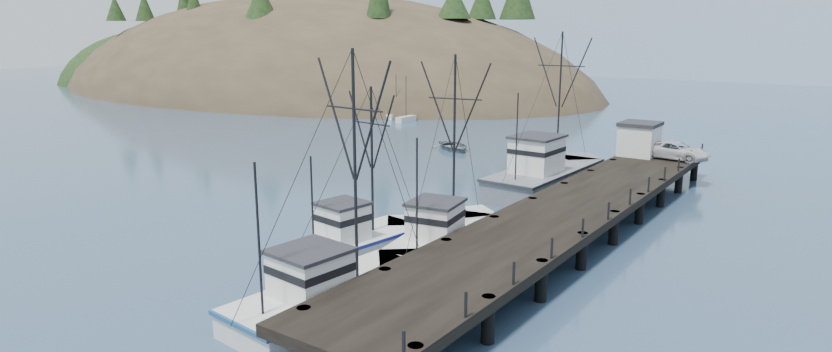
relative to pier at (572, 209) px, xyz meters
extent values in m
plane|color=navy|center=(-14.00, -16.00, -1.69)|extent=(400.00, 400.00, 0.00)
cube|color=black|center=(0.00, 0.00, 0.06)|extent=(6.00, 44.00, 0.50)
cylinder|color=black|center=(-2.60, -20.00, -0.69)|extent=(0.56, 0.56, 2.00)
cylinder|color=black|center=(-2.60, -15.00, -0.69)|extent=(0.56, 0.56, 2.00)
cylinder|color=black|center=(2.60, -15.00, -0.69)|extent=(0.56, 0.56, 2.00)
cylinder|color=black|center=(-2.60, -10.00, -0.69)|extent=(0.56, 0.56, 2.00)
cylinder|color=black|center=(2.60, -10.00, -0.69)|extent=(0.56, 0.56, 2.00)
cylinder|color=black|center=(-2.60, -5.00, -0.69)|extent=(0.56, 0.56, 2.00)
cylinder|color=black|center=(2.60, -5.00, -0.69)|extent=(0.56, 0.56, 2.00)
cylinder|color=black|center=(-2.60, 0.00, -0.69)|extent=(0.56, 0.56, 2.00)
cylinder|color=black|center=(2.60, 0.00, -0.69)|extent=(0.56, 0.56, 2.00)
cylinder|color=black|center=(-2.60, 5.00, -0.69)|extent=(0.56, 0.56, 2.00)
cylinder|color=black|center=(2.60, 5.00, -0.69)|extent=(0.56, 0.56, 2.00)
cylinder|color=black|center=(-2.60, 10.00, -0.69)|extent=(0.56, 0.56, 2.00)
cylinder|color=black|center=(2.60, 10.00, -0.69)|extent=(0.56, 0.56, 2.00)
cylinder|color=black|center=(-2.60, 15.00, -0.69)|extent=(0.56, 0.56, 2.00)
cylinder|color=black|center=(2.60, 15.00, -0.69)|extent=(0.56, 0.56, 2.00)
cylinder|color=black|center=(-2.60, 20.00, -0.69)|extent=(0.56, 0.56, 2.00)
cylinder|color=black|center=(2.60, 20.00, -0.69)|extent=(0.56, 0.56, 2.00)
ellipsoid|color=#382D1E|center=(-84.00, 62.00, -7.69)|extent=(132.00, 78.00, 51.00)
ellipsoid|color=black|center=(-89.00, 66.00, -3.69)|extent=(109.20, 62.40, 41.60)
ellipsoid|color=black|center=(-124.00, 54.00, -5.69)|extent=(57.60, 39.60, 32.40)
cube|color=beige|center=(-52.00, 40.00, -0.29)|extent=(4.00, 5.00, 2.80)
cube|color=beige|center=(-58.00, 44.00, -0.29)|extent=(4.00, 5.00, 2.80)
cube|color=beige|center=(-48.00, 46.00, -0.29)|extent=(4.00, 5.00, 2.80)
cube|color=#9EB2C6|center=(-4.00, 154.00, -1.69)|extent=(360.00, 40.00, 26.00)
cube|color=silver|center=(-54.00, 169.00, -1.69)|extent=(180.00, 25.00, 18.00)
cube|color=silver|center=(-37.65, 34.60, -1.39)|extent=(1.00, 3.50, 0.90)
cylinder|color=black|center=(-37.65, 34.60, 1.51)|extent=(0.08, 0.08, 6.00)
cube|color=silver|center=(-42.91, 42.00, -1.39)|extent=(1.00, 3.50, 0.90)
cylinder|color=black|center=(-42.91, 42.00, 1.51)|extent=(0.08, 0.08, 6.00)
cube|color=silver|center=(-47.30, 39.18, -1.39)|extent=(1.00, 3.50, 0.90)
cylinder|color=black|center=(-47.30, 39.18, 1.51)|extent=(0.08, 0.08, 6.00)
cube|color=silver|center=(-43.62, 41.61, -1.39)|extent=(1.00, 3.50, 0.90)
cylinder|color=black|center=(-43.62, 41.61, 1.51)|extent=(0.08, 0.08, 6.00)
cube|color=silver|center=(-45.35, 43.74, -1.39)|extent=(1.00, 3.50, 0.90)
cylinder|color=black|center=(-45.35, 43.74, 1.51)|extent=(0.08, 0.08, 6.00)
cube|color=silver|center=(-50.45, 43.89, -1.39)|extent=(1.00, 3.50, 0.90)
cylinder|color=black|center=(-50.45, 43.89, 1.51)|extent=(0.08, 0.08, 6.00)
cube|color=silver|center=(-52.27, 43.43, -1.39)|extent=(1.00, 3.50, 0.90)
cylinder|color=black|center=(-52.27, 43.43, 1.51)|extent=(0.08, 0.08, 6.00)
cube|color=silver|center=(-40.57, 36.27, -1.39)|extent=(1.00, 3.50, 0.90)
cylinder|color=black|center=(-40.57, 36.27, 1.51)|extent=(0.08, 0.08, 6.00)
cube|color=silver|center=(-54.33, 34.63, -1.39)|extent=(1.00, 3.50, 0.90)
cylinder|color=black|center=(-54.33, 34.63, 1.51)|extent=(0.08, 0.08, 6.00)
cube|color=silver|center=(-4.36, -16.46, -1.24)|extent=(4.69, 10.00, 1.60)
cube|color=silver|center=(-3.90, -11.64, -1.24)|extent=(3.77, 3.77, 1.60)
cube|color=navy|center=(-4.36, -16.46, -0.54)|extent=(4.79, 10.26, 0.18)
cube|color=silver|center=(-4.48, -17.70, 0.51)|extent=(2.89, 2.97, 1.90)
cube|color=#26262B|center=(-4.48, -17.70, 1.54)|extent=(3.14, 3.24, 0.16)
cylinder|color=black|center=(-4.22, -14.98, 4.69)|extent=(0.14, 0.14, 10.26)
cylinder|color=black|center=(-4.72, -20.17, 2.64)|extent=(0.10, 0.10, 6.16)
cube|color=silver|center=(-8.25, -10.24, -1.24)|extent=(4.19, 8.12, 1.60)
cube|color=silver|center=(-7.71, -6.40, -1.24)|extent=(3.10, 3.10, 1.60)
cube|color=#212798|center=(-8.25, -10.24, -0.54)|extent=(4.28, 8.33, 0.18)
cube|color=silver|center=(-8.39, -11.23, 0.51)|extent=(2.47, 2.47, 1.90)
cube|color=#26262B|center=(-8.39, -11.23, 1.54)|extent=(2.69, 2.70, 0.16)
cylinder|color=black|center=(-8.08, -9.06, 3.59)|extent=(0.14, 0.14, 8.05)
cylinder|color=black|center=(-8.67, -13.20, 1.97)|extent=(0.10, 0.10, 4.83)
cube|color=silver|center=(-4.69, -6.98, -1.24)|extent=(4.99, 9.55, 1.60)
cube|color=silver|center=(-5.47, -2.50, -1.24)|extent=(3.45, 3.45, 1.60)
cube|color=#1C726D|center=(-4.69, -6.98, -0.54)|extent=(5.10, 9.79, 0.18)
cube|color=silver|center=(-4.50, -8.12, 0.51)|extent=(2.85, 2.94, 1.90)
cube|color=#26262B|center=(-4.50, -8.12, 1.54)|extent=(3.09, 3.21, 0.16)
cylinder|color=black|center=(-4.93, -5.60, 4.41)|extent=(0.14, 0.14, 9.71)
cylinder|color=black|center=(-4.10, -10.42, 2.47)|extent=(0.10, 0.10, 5.82)
cube|color=slate|center=(-5.94, 9.34, -0.94)|extent=(4.74, 12.54, 2.20)
cube|color=slate|center=(-5.71, 15.53, -0.94)|extent=(4.30, 4.30, 2.20)
cube|color=#222228|center=(-5.94, 9.34, 0.06)|extent=(4.84, 12.86, 0.18)
cube|color=silver|center=(-5.99, 7.75, 1.46)|extent=(3.13, 3.60, 2.60)
cube|color=#26262B|center=(-5.99, 7.75, 2.84)|extent=(3.40, 3.93, 0.16)
cylinder|color=black|center=(-5.87, 11.24, 5.30)|extent=(0.14, 0.14, 10.28)
cylinder|color=black|center=(-6.11, 4.58, 3.24)|extent=(0.10, 0.10, 6.17)
cube|color=silver|center=(-1.50, 18.00, 1.56)|extent=(2.80, 3.00, 2.50)
cube|color=#26262B|center=(-1.50, 18.00, 2.96)|extent=(3.00, 3.20, 0.30)
imported|color=silver|center=(1.50, 18.00, 1.03)|extent=(5.41, 2.97, 1.43)
imported|color=slate|center=(-21.22, 20.50, -1.69)|extent=(6.46, 6.15, 1.09)
camera|label=1|loc=(14.05, -36.17, 10.59)|focal=28.00mm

